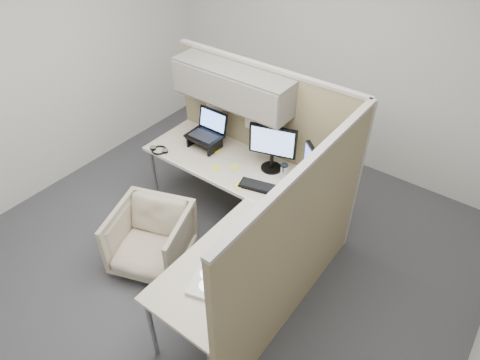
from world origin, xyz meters
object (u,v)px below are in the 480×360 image
Objects in this scene: desk at (234,203)px; office_chair at (151,236)px; monitor_left at (273,145)px; keyboard at (262,187)px.

office_chair is (-0.57, -0.52, -0.35)m from desk.
monitor_left is 0.40m from keyboard.
keyboard reaches higher than office_chair.
keyboard is at bearing 28.96° from office_chair.
monitor_left is at bearing 93.07° from keyboard.
office_chair is 1.46× the size of monitor_left.
keyboard is (0.68, 0.79, 0.40)m from office_chair.
keyboard is (0.12, 0.27, 0.05)m from desk.
desk is 0.64m from monitor_left.
desk is at bearing 22.52° from office_chair.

